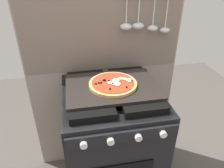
# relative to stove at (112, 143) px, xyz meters

# --- Properties ---
(kitchen_backsplash) EXTENTS (1.10, 0.09, 1.55)m
(kitchen_backsplash) POSITION_rel_stove_xyz_m (0.00, 0.34, 0.34)
(kitchen_backsplash) COLOR gray
(kitchen_backsplash) RESTS_ON ground_plane
(stove) EXTENTS (0.60, 0.64, 0.90)m
(stove) POSITION_rel_stove_xyz_m (0.00, 0.00, 0.00)
(stove) COLOR black
(stove) RESTS_ON ground_plane
(baking_tray) EXTENTS (0.54, 0.38, 0.02)m
(baking_tray) POSITION_rel_stove_xyz_m (0.00, 0.00, 0.46)
(baking_tray) COLOR black
(baking_tray) RESTS_ON stove
(pizza_left) EXTENTS (0.28, 0.28, 0.03)m
(pizza_left) POSITION_rel_stove_xyz_m (0.01, 0.00, 0.48)
(pizza_left) COLOR tan
(pizza_left) RESTS_ON baking_tray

